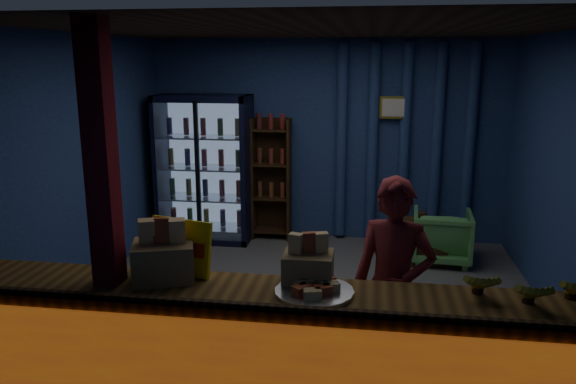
# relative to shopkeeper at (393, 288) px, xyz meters

# --- Properties ---
(ground) EXTENTS (4.60, 4.60, 0.00)m
(ground) POSITION_rel_shopkeeper_xyz_m (-0.77, 1.35, -0.79)
(ground) COLOR #515154
(ground) RESTS_ON ground
(room_walls) EXTENTS (4.60, 4.60, 4.60)m
(room_walls) POSITION_rel_shopkeeper_xyz_m (-0.77, 1.35, 0.78)
(room_walls) COLOR navy
(room_walls) RESTS_ON ground
(counter) EXTENTS (4.40, 0.57, 0.99)m
(counter) POSITION_rel_shopkeeper_xyz_m (-0.77, -0.56, -0.31)
(counter) COLOR brown
(counter) RESTS_ON ground
(support_post) EXTENTS (0.16, 0.16, 2.60)m
(support_post) POSITION_rel_shopkeeper_xyz_m (-1.82, -0.55, 0.51)
(support_post) COLOR maroon
(support_post) RESTS_ON ground
(beverage_cooler) EXTENTS (1.20, 0.62, 1.90)m
(beverage_cooler) POSITION_rel_shopkeeper_xyz_m (-2.32, 3.26, 0.15)
(beverage_cooler) COLOR black
(beverage_cooler) RESTS_ON ground
(bottle_shelf) EXTENTS (0.50, 0.28, 1.60)m
(bottle_shelf) POSITION_rel_shopkeeper_xyz_m (-1.47, 3.40, 0.01)
(bottle_shelf) COLOR #3C2913
(bottle_shelf) RESTS_ON ground
(curtain_folds) EXTENTS (1.74, 0.14, 2.50)m
(curtain_folds) POSITION_rel_shopkeeper_xyz_m (0.23, 3.49, 0.51)
(curtain_folds) COLOR navy
(curtain_folds) RESTS_ON room_walls
(framed_picture) EXTENTS (0.36, 0.04, 0.28)m
(framed_picture) POSITION_rel_shopkeeper_xyz_m (0.08, 3.44, 0.96)
(framed_picture) COLOR gold
(framed_picture) RESTS_ON room_walls
(shopkeeper) EXTENTS (0.64, 0.49, 1.58)m
(shopkeeper) POSITION_rel_shopkeeper_xyz_m (0.00, 0.00, 0.00)
(shopkeeper) COLOR maroon
(shopkeeper) RESTS_ON ground
(green_chair) EXTENTS (0.71, 0.72, 0.62)m
(green_chair) POSITION_rel_shopkeeper_xyz_m (0.68, 2.77, -0.48)
(green_chair) COLOR #54A452
(green_chair) RESTS_ON ground
(side_table) EXTENTS (0.60, 0.46, 0.61)m
(side_table) POSITION_rel_shopkeeper_xyz_m (0.43, 2.71, -0.53)
(side_table) COLOR #3C2913
(side_table) RESTS_ON ground
(yellow_sign) EXTENTS (0.47, 0.22, 0.37)m
(yellow_sign) POSITION_rel_shopkeeper_xyz_m (-1.42, -0.33, 0.35)
(yellow_sign) COLOR yellow
(yellow_sign) RESTS_ON counter
(snack_box_left) EXTENTS (0.46, 0.42, 0.41)m
(snack_box_left) POSITION_rel_shopkeeper_xyz_m (-1.49, -0.45, 0.31)
(snack_box_left) COLOR #988349
(snack_box_left) RESTS_ON counter
(snack_box_centre) EXTENTS (0.32, 0.26, 0.33)m
(snack_box_centre) POSITION_rel_shopkeeper_xyz_m (-0.55, -0.39, 0.28)
(snack_box_centre) COLOR #988349
(snack_box_centre) RESTS_ON counter
(pastry_tray) EXTENTS (0.49, 0.49, 0.08)m
(pastry_tray) POSITION_rel_shopkeeper_xyz_m (-0.50, -0.55, 0.19)
(pastry_tray) COLOR silver
(pastry_tray) RESTS_ON counter
(banana_bunches) EXTENTS (0.78, 0.30, 0.17)m
(banana_bunches) POSITION_rel_shopkeeper_xyz_m (0.76, -0.46, 0.25)
(banana_bunches) COLOR gold
(banana_bunches) RESTS_ON counter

